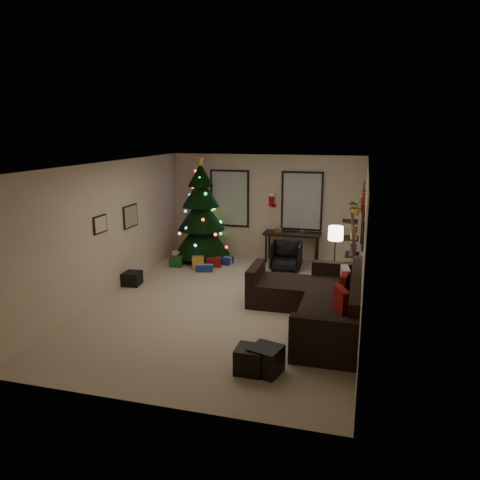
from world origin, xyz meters
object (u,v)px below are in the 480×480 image
at_px(sofa, 319,304).
at_px(desk, 292,236).
at_px(christmas_tree, 201,217).
at_px(bookshelf, 353,250).
at_px(desk_chair, 286,256).

height_order(sofa, desk, sofa).
distance_m(christmas_tree, sofa, 4.70).
relative_size(desk, bookshelf, 0.88).
xyz_separation_m(sofa, bookshelf, (0.50, 2.12, 0.49)).
relative_size(desk, desk_chair, 2.10).
bearing_deg(sofa, christmas_tree, 136.33).
bearing_deg(bookshelf, desk_chair, 154.14).
relative_size(christmas_tree, sofa, 0.89).
xyz_separation_m(sofa, desk_chair, (-1.08, 2.89, 0.03)).
xyz_separation_m(desk, bookshelf, (1.54, -1.41, 0.11)).
bearing_deg(bookshelf, christmas_tree, 164.43).
height_order(desk, desk_chair, desk).
bearing_deg(desk_chair, desk, 84.14).
xyz_separation_m(desk_chair, bookshelf, (1.58, -0.76, 0.45)).
bearing_deg(desk, bookshelf, -42.61).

